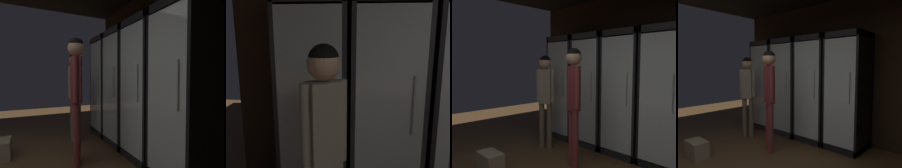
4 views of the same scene
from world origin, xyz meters
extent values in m
cube|color=black|center=(0.00, 3.03, 1.40)|extent=(6.00, 0.06, 2.80)
cube|color=#2B2B30|center=(-2.01, 2.96, 1.03)|extent=(0.65, 0.04, 2.07)
cube|color=#2B2B30|center=(-2.31, 2.65, 1.03)|extent=(0.04, 0.66, 2.07)
cube|color=#2B2B30|center=(-1.70, 2.65, 1.03)|extent=(0.04, 0.66, 2.07)
cube|color=#2B2B30|center=(-2.01, 2.65, 2.02)|extent=(0.65, 0.66, 0.10)
cube|color=#2B2B30|center=(-2.01, 2.65, 0.05)|extent=(0.65, 0.66, 0.10)
cube|color=white|center=(-2.01, 2.93, 1.03)|extent=(0.57, 0.02, 1.83)
cube|color=silver|center=(-2.01, 2.33, 1.03)|extent=(0.57, 0.02, 1.83)
cylinder|color=#B2B2B7|center=(-1.81, 2.30, 1.14)|extent=(0.02, 0.02, 0.50)
cube|color=silver|center=(-2.01, 2.65, 0.12)|extent=(0.55, 0.58, 0.02)
cylinder|color=gray|center=(-2.20, 2.66, 0.22)|extent=(0.08, 0.08, 0.19)
cylinder|color=gray|center=(-2.20, 2.66, 0.36)|extent=(0.03, 0.03, 0.07)
cylinder|color=white|center=(-2.20, 2.66, 0.22)|extent=(0.08, 0.08, 0.08)
cylinder|color=black|center=(-2.08, 2.65, 0.23)|extent=(0.07, 0.07, 0.21)
cylinder|color=black|center=(-2.08, 2.65, 0.39)|extent=(0.02, 0.02, 0.10)
cylinder|color=#B2332D|center=(-2.08, 2.65, 0.22)|extent=(0.07, 0.07, 0.06)
cylinder|color=#194723|center=(-1.94, 2.60, 0.24)|extent=(0.07, 0.07, 0.23)
cylinder|color=#194723|center=(-1.94, 2.60, 0.40)|extent=(0.02, 0.02, 0.07)
cylinder|color=#B2332D|center=(-1.94, 2.60, 0.21)|extent=(0.07, 0.07, 0.09)
cylinder|color=#9EAD99|center=(-1.80, 2.63, 0.24)|extent=(0.08, 0.08, 0.23)
cylinder|color=#9EAD99|center=(-1.80, 2.63, 0.39)|extent=(0.02, 0.02, 0.07)
cylinder|color=beige|center=(-1.80, 2.63, 0.23)|extent=(0.08, 0.08, 0.09)
cube|color=silver|center=(-2.01, 2.65, 0.73)|extent=(0.55, 0.58, 0.02)
cylinder|color=#194723|center=(-2.21, 2.66, 0.85)|extent=(0.07, 0.07, 0.23)
cylinder|color=#194723|center=(-2.21, 2.66, 1.00)|extent=(0.03, 0.03, 0.07)
cylinder|color=beige|center=(-2.21, 2.66, 0.84)|extent=(0.07, 0.07, 0.09)
cylinder|color=gray|center=(-2.09, 2.61, 0.85)|extent=(0.07, 0.07, 0.23)
cylinder|color=gray|center=(-2.09, 2.61, 1.01)|extent=(0.03, 0.03, 0.08)
cylinder|color=beige|center=(-2.09, 2.61, 0.82)|extent=(0.08, 0.08, 0.08)
cylinder|color=#336B38|center=(-1.93, 2.65, 0.84)|extent=(0.06, 0.06, 0.21)
cylinder|color=#336B38|center=(-1.93, 2.65, 0.98)|extent=(0.02, 0.02, 0.07)
cylinder|color=beige|center=(-1.93, 2.65, 0.85)|extent=(0.07, 0.07, 0.08)
cylinder|color=gray|center=(-1.81, 2.62, 0.83)|extent=(0.06, 0.06, 0.19)
cylinder|color=gray|center=(-1.81, 2.62, 0.97)|extent=(0.02, 0.02, 0.10)
cylinder|color=#2D2D33|center=(-1.81, 2.62, 0.84)|extent=(0.06, 0.06, 0.05)
cube|color=silver|center=(-2.01, 2.65, 1.33)|extent=(0.55, 0.58, 0.02)
cylinder|color=brown|center=(-2.15, 2.61, 1.45)|extent=(0.07, 0.07, 0.21)
cylinder|color=brown|center=(-2.15, 2.61, 1.59)|extent=(0.02, 0.02, 0.08)
cylinder|color=tan|center=(-2.15, 2.61, 1.45)|extent=(0.07, 0.07, 0.08)
cylinder|color=brown|center=(-1.88, 2.63, 1.45)|extent=(0.07, 0.07, 0.23)
cylinder|color=brown|center=(-1.88, 2.63, 1.62)|extent=(0.03, 0.03, 0.10)
cylinder|color=white|center=(-1.88, 2.63, 1.43)|extent=(0.08, 0.08, 0.09)
cube|color=#2B2B30|center=(-1.32, 2.96, 1.03)|extent=(0.65, 0.04, 2.07)
cube|color=#2B2B30|center=(-1.63, 2.65, 1.03)|extent=(0.04, 0.66, 2.07)
cube|color=#2B2B30|center=(-1.02, 2.65, 1.03)|extent=(0.04, 0.66, 2.07)
cube|color=#2B2B30|center=(-1.32, 2.65, 2.02)|extent=(0.65, 0.66, 0.10)
cube|color=#2B2B30|center=(-1.32, 2.65, 0.05)|extent=(0.65, 0.66, 0.10)
cube|color=white|center=(-1.32, 2.93, 1.03)|extent=(0.57, 0.02, 1.83)
cube|color=silver|center=(-1.32, 2.33, 1.03)|extent=(0.57, 0.02, 1.83)
cylinder|color=#B2B2B7|center=(-1.13, 2.30, 1.14)|extent=(0.02, 0.02, 0.50)
cube|color=silver|center=(-1.32, 2.65, 0.12)|extent=(0.55, 0.58, 0.02)
cylinder|color=gray|center=(-1.53, 2.68, 0.25)|extent=(0.06, 0.06, 0.24)
cylinder|color=gray|center=(-1.53, 2.68, 0.41)|extent=(0.02, 0.02, 0.09)
cylinder|color=tan|center=(-1.53, 2.68, 0.22)|extent=(0.06, 0.06, 0.08)
cylinder|color=black|center=(-1.39, 2.70, 0.25)|extent=(0.07, 0.07, 0.24)
cylinder|color=black|center=(-1.39, 2.70, 0.40)|extent=(0.02, 0.02, 0.07)
cylinder|color=#B2332D|center=(-1.39, 2.70, 0.24)|extent=(0.07, 0.07, 0.07)
cylinder|color=#194723|center=(-1.26, 2.60, 0.24)|extent=(0.07, 0.07, 0.22)
cylinder|color=#194723|center=(-1.26, 2.60, 0.39)|extent=(0.02, 0.02, 0.08)
cylinder|color=#B2332D|center=(-1.26, 2.60, 0.22)|extent=(0.07, 0.07, 0.09)
cylinder|color=brown|center=(-1.11, 2.63, 0.24)|extent=(0.08, 0.08, 0.22)
cylinder|color=brown|center=(-1.11, 2.63, 0.39)|extent=(0.03, 0.03, 0.09)
cylinder|color=tan|center=(-1.11, 2.63, 0.25)|extent=(0.08, 0.08, 0.06)
cube|color=silver|center=(-1.32, 2.65, 0.73)|extent=(0.55, 0.58, 0.02)
cylinder|color=#194723|center=(-1.51, 2.69, 0.83)|extent=(0.07, 0.07, 0.19)
cylinder|color=#194723|center=(-1.51, 2.69, 0.96)|extent=(0.02, 0.02, 0.07)
cylinder|color=tan|center=(-1.51, 2.69, 0.83)|extent=(0.07, 0.07, 0.05)
cylinder|color=black|center=(-1.33, 2.60, 0.84)|extent=(0.07, 0.07, 0.21)
cylinder|color=black|center=(-1.33, 2.60, 0.99)|extent=(0.03, 0.03, 0.09)
cylinder|color=white|center=(-1.33, 2.60, 0.83)|extent=(0.07, 0.07, 0.07)
cylinder|color=#336B38|center=(-1.14, 2.65, 0.84)|extent=(0.07, 0.07, 0.20)
cylinder|color=#336B38|center=(-1.14, 2.65, 0.98)|extent=(0.02, 0.02, 0.08)
cylinder|color=tan|center=(-1.14, 2.65, 0.81)|extent=(0.07, 0.07, 0.06)
cube|color=silver|center=(-1.32, 2.65, 1.33)|extent=(0.55, 0.58, 0.02)
cylinder|color=brown|center=(-1.53, 2.64, 1.46)|extent=(0.07, 0.07, 0.24)
cylinder|color=brown|center=(-1.53, 2.64, 1.62)|extent=(0.03, 0.03, 0.09)
cylinder|color=#2D2D33|center=(-1.53, 2.64, 1.43)|extent=(0.07, 0.07, 0.08)
cylinder|color=#336B38|center=(-1.40, 2.62, 1.46)|extent=(0.08, 0.08, 0.24)
cylinder|color=#336B38|center=(-1.40, 2.62, 1.62)|extent=(0.03, 0.03, 0.08)
cylinder|color=#2D2D33|center=(-1.40, 2.62, 1.44)|extent=(0.08, 0.08, 0.07)
cylinder|color=#9EAD99|center=(-1.25, 2.70, 1.45)|extent=(0.06, 0.06, 0.23)
cylinder|color=#9EAD99|center=(-1.25, 2.70, 1.60)|extent=(0.02, 0.02, 0.06)
cylinder|color=beige|center=(-1.25, 2.70, 1.46)|extent=(0.07, 0.07, 0.07)
cylinder|color=brown|center=(-1.11, 2.62, 1.44)|extent=(0.08, 0.08, 0.19)
cylinder|color=brown|center=(-1.11, 2.62, 1.58)|extent=(0.03, 0.03, 0.08)
cylinder|color=tan|center=(-1.11, 2.62, 1.41)|extent=(0.08, 0.08, 0.07)
cube|color=black|center=(-0.64, 2.96, 1.03)|extent=(0.65, 0.04, 2.07)
cube|color=black|center=(-0.94, 2.65, 1.03)|extent=(0.04, 0.66, 2.07)
cube|color=black|center=(-0.33, 2.65, 1.03)|extent=(0.04, 0.66, 2.07)
cube|color=black|center=(-0.64, 2.65, 2.02)|extent=(0.65, 0.66, 0.10)
cube|color=black|center=(-0.64, 2.65, 0.05)|extent=(0.65, 0.66, 0.10)
cube|color=white|center=(-0.64, 2.93, 1.03)|extent=(0.57, 0.02, 1.83)
cube|color=silver|center=(-0.64, 2.33, 1.03)|extent=(0.57, 0.02, 1.83)
cylinder|color=#B2B2B7|center=(-0.44, 2.30, 1.14)|extent=(0.02, 0.02, 0.50)
cube|color=silver|center=(-0.64, 2.65, 0.12)|extent=(0.55, 0.58, 0.02)
cylinder|color=#336B38|center=(-0.77, 2.63, 0.22)|extent=(0.07, 0.07, 0.18)
cylinder|color=#336B38|center=(-0.77, 2.63, 0.36)|extent=(0.03, 0.03, 0.09)
cylinder|color=beige|center=(-0.77, 2.63, 0.20)|extent=(0.08, 0.08, 0.07)
cylinder|color=gray|center=(-0.51, 2.61, 0.22)|extent=(0.07, 0.07, 0.18)
cylinder|color=gray|center=(-0.51, 2.61, 0.35)|extent=(0.02, 0.02, 0.08)
cylinder|color=beige|center=(-0.51, 2.61, 0.20)|extent=(0.07, 0.07, 0.06)
cube|color=silver|center=(-0.64, 2.65, 0.57)|extent=(0.55, 0.58, 0.02)
cylinder|color=black|center=(-0.77, 2.67, 0.69)|extent=(0.06, 0.06, 0.22)
cylinder|color=black|center=(-0.77, 2.67, 0.85)|extent=(0.02, 0.02, 0.09)
cylinder|color=tan|center=(-0.77, 2.67, 0.69)|extent=(0.06, 0.06, 0.08)
cylinder|color=#336B38|center=(-0.50, 2.68, 0.68)|extent=(0.06, 0.06, 0.19)
cylinder|color=#336B38|center=(-0.50, 2.68, 0.82)|extent=(0.02, 0.02, 0.10)
cylinder|color=tan|center=(-0.50, 2.68, 0.65)|extent=(0.06, 0.06, 0.06)
cube|color=silver|center=(-0.64, 2.65, 1.03)|extent=(0.55, 0.58, 0.02)
cylinder|color=#9EAD99|center=(-0.77, 2.69, 1.13)|extent=(0.08, 0.08, 0.19)
cylinder|color=#9EAD99|center=(-0.77, 2.69, 1.27)|extent=(0.02, 0.02, 0.07)
cylinder|color=#B2332D|center=(-0.77, 2.69, 1.13)|extent=(0.08, 0.08, 0.06)
cylinder|color=brown|center=(-0.49, 2.64, 1.15)|extent=(0.08, 0.08, 0.22)
cylinder|color=brown|center=(-0.49, 2.64, 1.29)|extent=(0.03, 0.03, 0.08)
cylinder|color=#2D2D33|center=(-0.49, 2.64, 1.14)|extent=(0.08, 0.08, 0.07)
cube|color=silver|center=(-0.64, 2.65, 1.48)|extent=(0.55, 0.58, 0.02)
cylinder|color=gray|center=(-0.78, 2.65, 1.59)|extent=(0.06, 0.06, 0.20)
cylinder|color=gray|center=(-0.78, 2.65, 1.73)|extent=(0.02, 0.02, 0.08)
cylinder|color=#2D2D33|center=(-0.78, 2.65, 1.60)|extent=(0.07, 0.07, 0.07)
cylinder|color=#336B38|center=(-0.50, 2.64, 1.61)|extent=(0.07, 0.07, 0.23)
cylinder|color=#336B38|center=(-0.50, 2.64, 1.76)|extent=(0.02, 0.02, 0.08)
cylinder|color=white|center=(-0.50, 2.64, 1.61)|extent=(0.07, 0.07, 0.06)
cube|color=black|center=(-0.25, 2.65, 1.03)|extent=(0.04, 0.66, 2.07)
cube|color=black|center=(0.05, 2.65, 2.02)|extent=(0.65, 0.66, 0.10)
cube|color=black|center=(0.05, 2.65, 0.05)|extent=(0.65, 0.66, 0.10)
cube|color=white|center=(0.05, 2.93, 1.03)|extent=(0.57, 0.02, 1.83)
cube|color=silver|center=(0.05, 2.33, 1.03)|extent=(0.57, 0.02, 1.83)
cylinder|color=#B2B2B7|center=(0.25, 2.30, 1.14)|extent=(0.02, 0.02, 0.50)
cube|color=silver|center=(0.05, 2.65, 0.12)|extent=(0.55, 0.58, 0.02)
cylinder|color=black|center=(-0.16, 2.69, 0.23)|extent=(0.07, 0.07, 0.21)
cylinder|color=black|center=(-0.16, 2.69, 0.36)|extent=(0.02, 0.02, 0.06)
cylinder|color=#B2332D|center=(-0.16, 2.69, 0.23)|extent=(0.07, 0.07, 0.06)
cylinder|color=brown|center=(-0.02, 2.60, 0.24)|extent=(0.08, 0.08, 0.22)
cylinder|color=brown|center=(-0.02, 2.60, 0.40)|extent=(0.03, 0.03, 0.09)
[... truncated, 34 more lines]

